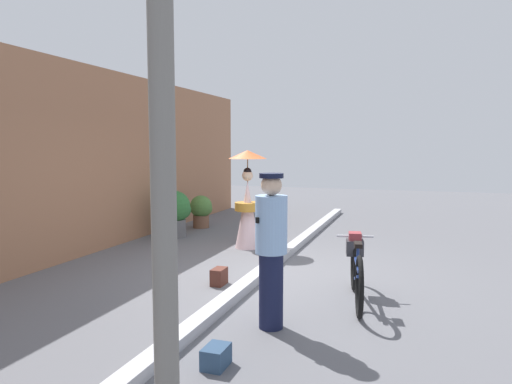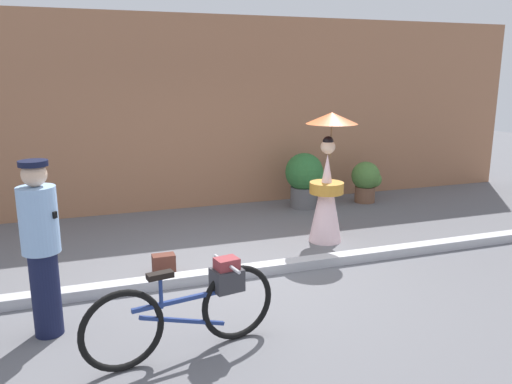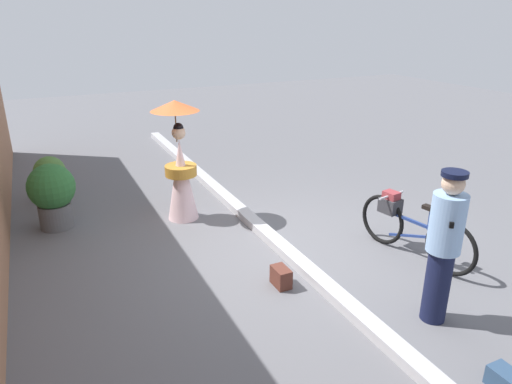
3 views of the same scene
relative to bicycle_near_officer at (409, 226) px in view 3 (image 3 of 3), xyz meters
name	(u,v)px [view 3 (image 3 of 3)]	position (x,y,z in m)	size (l,w,h in m)	color
ground_plane	(280,249)	(0.86, 1.48, -0.43)	(30.00, 30.00, 0.00)	slate
sidewalk_curb	(280,246)	(0.86, 1.48, -0.37)	(14.00, 0.20, 0.12)	#B2B2B7
bicycle_near_officer	(409,226)	(0.00, 0.00, 0.00)	(1.76, 0.50, 0.81)	black
person_officer	(444,245)	(-1.22, 0.75, 0.46)	(0.34, 0.34, 1.66)	#141938
person_with_parasol	(180,163)	(2.50, 2.36, 0.48)	(0.73, 0.73, 1.87)	silver
potted_plant_by_door	(51,176)	(4.26, 4.17, 0.00)	(0.55, 0.53, 0.78)	brown
potted_plant_small	(53,192)	(3.00, 4.19, 0.13)	(0.71, 0.69, 1.00)	#59595B
backpack_on_pavement	(281,276)	(0.05, 1.90, -0.30)	(0.27, 0.17, 0.23)	#592D23
backpack_spare	(506,380)	(-2.25, 0.93, -0.33)	(0.28, 0.20, 0.19)	navy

